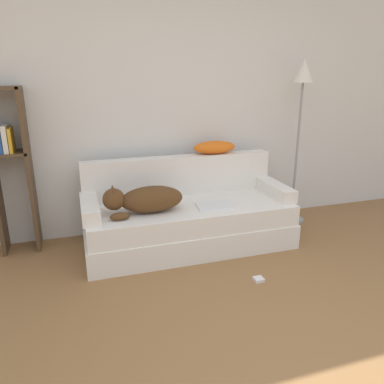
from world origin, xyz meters
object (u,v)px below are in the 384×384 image
at_px(couch, 189,225).
at_px(floor_lamp, 301,101).
at_px(power_adapter, 259,279).
at_px(throw_pillow, 214,147).
at_px(laptop, 214,205).
at_px(dog, 145,199).
at_px(bookshelf, 10,162).

distance_m(couch, floor_lamp, 1.74).
bearing_deg(power_adapter, couch, 113.04).
xyz_separation_m(couch, throw_pillow, (0.38, 0.35, 0.67)).
xyz_separation_m(laptop, floor_lamp, (1.09, 0.39, 0.90)).
xyz_separation_m(couch, laptop, (0.21, -0.13, 0.23)).
bearing_deg(dog, couch, 11.95).
bearing_deg(dog, bookshelf, 155.64).
bearing_deg(couch, power_adapter, -66.96).
distance_m(floor_lamp, power_adapter, 1.95).
relative_size(couch, bookshelf, 1.30).
xyz_separation_m(couch, power_adapter, (0.34, -0.80, -0.20)).
height_order(dog, laptop, dog).
height_order(dog, floor_lamp, floor_lamp).
distance_m(bookshelf, power_adapter, 2.39).
height_order(couch, bookshelf, bookshelf).
distance_m(couch, dog, 0.56).
xyz_separation_m(throw_pillow, bookshelf, (-1.93, 0.06, -0.03)).
relative_size(dog, laptop, 2.00).
relative_size(couch, dog, 2.78).
bearing_deg(bookshelf, dog, -24.36).
distance_m(couch, bookshelf, 1.72).
xyz_separation_m(dog, throw_pillow, (0.82, 0.44, 0.34)).
bearing_deg(floor_lamp, laptop, -160.53).
relative_size(floor_lamp, power_adapter, 22.41).
bearing_deg(floor_lamp, throw_pillow, 174.13).
bearing_deg(couch, dog, -168.05).
relative_size(throw_pillow, floor_lamp, 0.26).
distance_m(bookshelf, floor_lamp, 2.89).
xyz_separation_m(couch, floor_lamp, (1.30, 0.26, 1.13)).
xyz_separation_m(dog, power_adapter, (0.78, -0.71, -0.54)).
height_order(couch, laptop, laptop).
relative_size(throw_pillow, bookshelf, 0.30).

